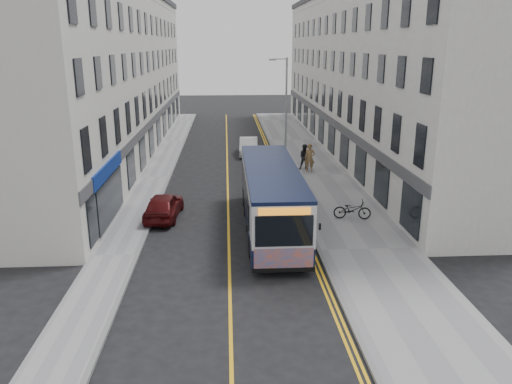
{
  "coord_description": "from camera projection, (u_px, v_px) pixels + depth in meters",
  "views": [
    {
      "loc": [
        -0.03,
        -21.5,
        8.9
      ],
      "look_at": [
        1.44,
        2.98,
        1.6
      ],
      "focal_mm": 35.0,
      "sensor_mm": 36.0,
      "label": 1
    }
  ],
  "objects": [
    {
      "name": "bicycle",
      "position": [
        352.0,
        210.0,
        25.92
      ],
      "size": [
        2.01,
        0.99,
        1.01
      ],
      "primitive_type": "imported",
      "rotation": [
        0.0,
        0.0,
        1.4
      ],
      "color": "black",
      "rests_on": "pavement_east"
    },
    {
      "name": "pavement_east",
      "position": [
        317.0,
        175.0,
        34.93
      ],
      "size": [
        4.5,
        64.0,
        0.12
      ],
      "primitive_type": "cube",
      "color": "gray",
      "rests_on": "ground"
    },
    {
      "name": "ground",
      "position": [
        229.0,
        244.0,
        23.11
      ],
      "size": [
        140.0,
        140.0,
        0.0
      ],
      "primitive_type": "plane",
      "color": "black",
      "rests_on": "ground"
    },
    {
      "name": "terrace_west",
      "position": [
        116.0,
        74.0,
        40.83
      ],
      "size": [
        6.0,
        46.0,
        13.0
      ],
      "primitive_type": "cube",
      "color": "silver",
      "rests_on": "ground"
    },
    {
      "name": "road_dbl_yellow_inner",
      "position": [
        278.0,
        177.0,
        34.79
      ],
      "size": [
        0.1,
        64.0,
        0.01
      ],
      "primitive_type": "cube",
      "color": "yellow",
      "rests_on": "ground"
    },
    {
      "name": "streetlamp",
      "position": [
        285.0,
        110.0,
        35.49
      ],
      "size": [
        1.32,
        0.18,
        8.0
      ],
      "color": "gray",
      "rests_on": "ground"
    },
    {
      "name": "car_white",
      "position": [
        249.0,
        146.0,
        41.5
      ],
      "size": [
        1.67,
        4.3,
        1.39
      ],
      "primitive_type": "imported",
      "rotation": [
        0.0,
        0.0,
        -0.05
      ],
      "color": "silver",
      "rests_on": "ground"
    },
    {
      "name": "terrace_east",
      "position": [
        362.0,
        73.0,
        42.01
      ],
      "size": [
        6.0,
        46.0,
        13.0
      ],
      "primitive_type": "cube",
      "color": "silver",
      "rests_on": "ground"
    },
    {
      "name": "road_centre_line",
      "position": [
        228.0,
        177.0,
        34.59
      ],
      "size": [
        0.12,
        64.0,
        0.01
      ],
      "primitive_type": "cube",
      "color": "yellow",
      "rests_on": "ground"
    },
    {
      "name": "pedestrian_near",
      "position": [
        310.0,
        158.0,
        35.4
      ],
      "size": [
        0.82,
        0.62,
        2.01
      ],
      "primitive_type": "imported",
      "rotation": [
        0.0,
        0.0,
        -0.21
      ],
      "color": "olive",
      "rests_on": "pavement_east"
    },
    {
      "name": "pedestrian_far",
      "position": [
        305.0,
        157.0,
        36.03
      ],
      "size": [
        0.99,
        0.82,
        1.85
      ],
      "primitive_type": "imported",
      "rotation": [
        0.0,
        0.0,
        -0.14
      ],
      "color": "black",
      "rests_on": "pavement_east"
    },
    {
      "name": "kerb_east",
      "position": [
        285.0,
        176.0,
        34.8
      ],
      "size": [
        0.18,
        64.0,
        0.13
      ],
      "primitive_type": "cube",
      "color": "slate",
      "rests_on": "ground"
    },
    {
      "name": "car_maroon",
      "position": [
        164.0,
        206.0,
        26.36
      ],
      "size": [
        1.97,
        4.18,
        1.38
      ],
      "primitive_type": "imported",
      "rotation": [
        0.0,
        0.0,
        3.06
      ],
      "color": "#4C0C0E",
      "rests_on": "ground"
    },
    {
      "name": "kerb_west",
      "position": [
        169.0,
        177.0,
        34.34
      ],
      "size": [
        0.18,
        64.0,
        0.13
      ],
      "primitive_type": "cube",
      "color": "slate",
      "rests_on": "ground"
    },
    {
      "name": "city_bus",
      "position": [
        271.0,
        196.0,
        24.37
      ],
      "size": [
        2.56,
        10.98,
        3.19
      ],
      "color": "black",
      "rests_on": "ground"
    },
    {
      "name": "road_dbl_yellow_outer",
      "position": [
        281.0,
        177.0,
        34.81
      ],
      "size": [
        0.1,
        64.0,
        0.01
      ],
      "primitive_type": "cube",
      "color": "yellow",
      "rests_on": "ground"
    },
    {
      "name": "pavement_west",
      "position": [
        155.0,
        178.0,
        34.29
      ],
      "size": [
        2.0,
        64.0,
        0.12
      ],
      "primitive_type": "cube",
      "color": "gray",
      "rests_on": "ground"
    }
  ]
}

